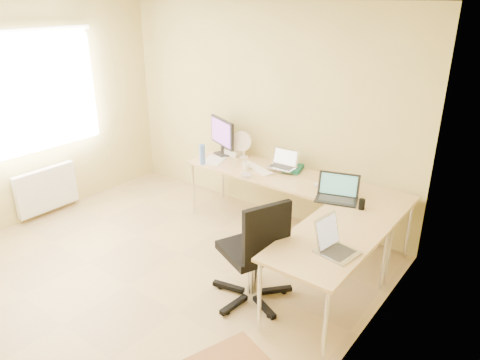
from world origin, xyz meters
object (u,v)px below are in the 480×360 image
Objects in this scene: office_chair at (252,251)px; keyboard at (259,169)px; desk_return at (326,275)px; monitor at (222,137)px; water_bottle at (202,154)px; laptop_return at (338,241)px; laptop_black at (337,188)px; laptop_center at (282,159)px; desk_main at (291,206)px; mug at (246,166)px; desk_fan at (244,146)px.

keyboard is at bearing 146.13° from office_chair.
desk_return is 2.31× the size of monitor.
water_bottle reaches higher than keyboard.
laptop_return reaches higher than keyboard.
laptop_black is 1.65× the size of water_bottle.
keyboard is (-0.24, -0.13, -0.14)m from laptop_center.
monitor is at bearing 69.28° from laptop_return.
laptop_center is at bearing 156.37° from desk_main.
monitor is 1.36× the size of laptop_black.
desk_return is at bearing 50.92° from laptop_return.
laptop_return is at bearing -46.06° from desk_main.
desk_main is 26.10× the size of mug.
laptop_center is 1.82m from laptop_return.
desk_main is at bearing 134.27° from desk_return.
desk_main is 0.57m from keyboard.
desk_main is 7.62× the size of laptop_return.
monitor is 0.44m from water_bottle.
water_bottle is 2.39m from laptop_return.
monitor is at bearing 175.33° from desk_fan.
desk_fan is 1.92m from office_chair.
water_bottle is (-2.07, 0.70, 0.49)m from desk_return.
monitor is at bearing 156.29° from mug.
desk_fan reaches higher than office_chair.
keyboard is at bearing -152.82° from laptop_center.
laptop_black reaches higher than laptop_center.
desk_main is 6.25× the size of keyboard.
laptop_return is (2.22, -0.87, -0.01)m from water_bottle.
keyboard is 1.70× the size of water_bottle.
keyboard is at bearing 63.35° from laptop_return.
laptop_black is at bearing 95.37° from office_chair.
mug reaches higher than keyboard.
monitor is (-2.10, 1.12, 0.61)m from desk_return.
keyboard is 0.15m from mug.
keyboard is 0.72m from water_bottle.
desk_fan is (-1.81, 1.20, 0.52)m from desk_return.
desk_main is 2.04× the size of desk_return.
monitor is 5.54× the size of mug.
laptop_center is 1.29× the size of water_bottle.
office_chair is at bearing -51.39° from mug.
water_bottle is 1.77m from office_chair.
water_bottle is 0.56m from desk_fan.
laptop_center reaches higher than mug.
water_bottle is at bearing 161.28° from desk_return.
laptop_center is 0.43m from mug.
mug is at bearing -69.40° from desk_fan.
mug is at bearing 152.06° from office_chair.
laptop_black is at bearing -23.76° from laptop_center.
monitor is at bearing 160.26° from office_chair.
desk_fan is at bearing 130.52° from mug.
desk_return is 0.94m from laptop_black.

